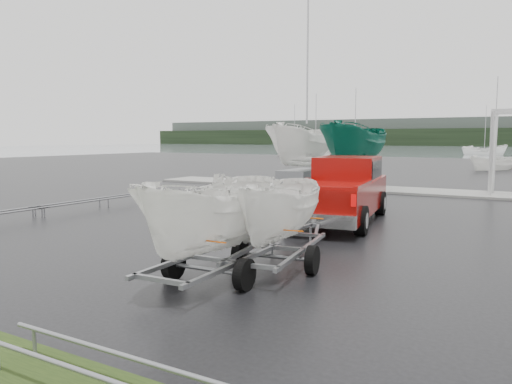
# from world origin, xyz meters

# --- Properties ---
(ground_plane) EXTENTS (120.00, 120.00, 0.00)m
(ground_plane) POSITION_xyz_m (0.00, 0.00, 0.00)
(ground_plane) COLOR black
(ground_plane) RESTS_ON ground
(lake) EXTENTS (300.00, 300.00, 0.00)m
(lake) POSITION_xyz_m (0.00, 100.00, -0.01)
(lake) COLOR gray
(lake) RESTS_ON ground
(dock) EXTENTS (30.00, 3.00, 0.12)m
(dock) POSITION_xyz_m (0.00, 13.00, 0.05)
(dock) COLOR #979791
(dock) RESTS_ON ground
(pickup_truck) EXTENTS (3.12, 6.64, 2.12)m
(pickup_truck) POSITION_xyz_m (0.49, 2.75, 1.11)
(pickup_truck) COLOR maroon
(pickup_truck) RESTS_ON ground
(trailer_hitched) EXTENTS (1.85, 3.74, 4.30)m
(trailer_hitched) POSITION_xyz_m (1.52, -3.89, 2.35)
(trailer_hitched) COLOR gray
(trailer_hitched) RESTS_ON ground
(trailer_parked) EXTENTS (1.80, 3.65, 4.67)m
(trailer_parked) POSITION_xyz_m (0.90, -5.42, 2.54)
(trailer_parked) COLOR gray
(trailer_parked) RESTS_ON ground
(keelboat_0) EXTENTS (2.37, 3.20, 10.54)m
(keelboat_0) POSITION_xyz_m (-4.86, 11.00, 3.76)
(keelboat_0) COLOR gray
(keelboat_0) RESTS_ON ground
(keelboat_1) EXTENTS (2.41, 3.20, 7.50)m
(keelboat_1) POSITION_xyz_m (-2.01, 11.20, 3.82)
(keelboat_1) COLOR gray
(keelboat_1) RESTS_ON ground
(mast_rack_0) EXTENTS (0.56, 6.50, 0.06)m
(mast_rack_0) POSITION_xyz_m (-9.00, 1.00, 0.35)
(mast_rack_0) COLOR gray
(mast_rack_0) RESTS_ON ground
(moored_boat_0) EXTENTS (3.90, 3.89, 11.62)m
(moored_boat_0) POSITION_xyz_m (-17.79, 42.50, 0.00)
(moored_boat_0) COLOR white
(moored_boat_0) RESTS_ON ground
(moored_boat_1) EXTENTS (3.81, 3.86, 12.09)m
(moored_boat_1) POSITION_xyz_m (-11.34, 38.02, 0.00)
(moored_boat_1) COLOR white
(moored_boat_1) RESTS_ON ground
(moored_boat_2) EXTENTS (2.79, 2.80, 10.64)m
(moored_boat_2) POSITION_xyz_m (2.38, 34.61, 0.01)
(moored_boat_2) COLOR white
(moored_boat_2) RESTS_ON ground
(moored_boat_4) EXTENTS (3.16, 3.15, 10.93)m
(moored_boat_4) POSITION_xyz_m (-28.39, 58.52, 0.01)
(moored_boat_4) COLOR white
(moored_boat_4) RESTS_ON ground
(moored_boat_5) EXTENTS (3.08, 3.03, 11.41)m
(moored_boat_5) POSITION_xyz_m (-2.48, 75.59, 0.00)
(moored_boat_5) COLOR white
(moored_boat_5) RESTS_ON ground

